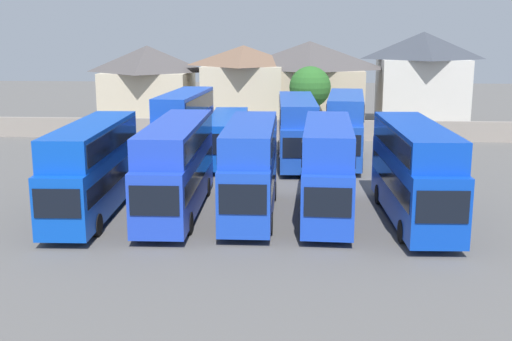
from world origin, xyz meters
TOP-DOWN VIEW (x-y plane):
  - ground at (0.00, 18.00)m, footprint 140.00×140.00m
  - depot_boundary_wall at (0.00, 24.48)m, footprint 56.00×0.50m
  - bus_1 at (-8.45, -0.26)m, footprint 2.87×11.46m
  - bus_2 at (-4.10, 0.50)m, footprint 2.86×11.90m
  - bus_3 at (-0.10, 0.26)m, footprint 2.66×10.42m
  - bus_4 at (3.94, 0.13)m, footprint 2.77×10.29m
  - bus_5 at (8.35, -0.27)m, footprint 3.08×11.32m
  - bus_6 at (-6.14, 14.30)m, footprint 3.04×10.82m
  - bus_7 at (-2.84, 14.31)m, footprint 3.19×10.92m
  - bus_8 at (2.25, 14.27)m, footprint 3.06×11.50m
  - bus_9 at (5.81, 14.46)m, footprint 3.28×10.28m
  - house_terrace_left at (-13.73, 34.92)m, footprint 9.35×8.22m
  - house_terrace_centre at (-3.42, 33.69)m, footprint 8.41×7.88m
  - house_terrace_right at (3.34, 33.81)m, footprint 11.38×7.58m
  - house_terrace_far_right at (14.93, 35.03)m, footprint 9.10×7.42m
  - tree_left_of_lot at (3.34, 26.98)m, footprint 3.83×3.83m

SIDE VIEW (x-z plane):
  - ground at x=0.00m, z-range 0.00..0.00m
  - depot_boundary_wall at x=0.00m, z-range 0.00..1.80m
  - bus_7 at x=-2.84m, z-range 0.25..3.71m
  - bus_8 at x=2.25m, z-range 0.31..5.10m
  - bus_1 at x=-8.45m, z-range 0.31..5.21m
  - bus_2 at x=-4.10m, z-range 0.31..5.23m
  - bus_3 at x=-0.10m, z-range 0.31..5.26m
  - bus_4 at x=3.94m, z-range 0.31..5.33m
  - bus_5 at x=8.35m, z-range 0.32..5.33m
  - bus_9 at x=5.81m, z-range 0.32..5.40m
  - bus_6 at x=-6.14m, z-range 0.32..5.49m
  - house_terrace_left at x=-13.73m, z-range 0.09..8.15m
  - house_terrace_centre at x=-3.42m, z-range 0.08..8.21m
  - house_terrace_right at x=3.34m, z-range 0.09..8.65m
  - tree_left_of_lot at x=3.34m, z-range 1.27..7.71m
  - house_terrace_far_right at x=14.93m, z-range 0.10..9.60m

